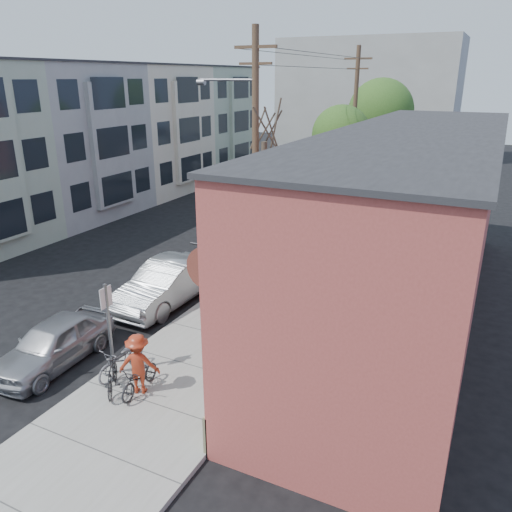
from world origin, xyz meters
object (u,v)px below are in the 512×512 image
at_px(parking_meter_near, 200,286).
at_px(tree_bare, 264,209).
at_px(patron_grey, 233,370).
at_px(car_4, 326,187).
at_px(car_0, 53,343).
at_px(parking_meter_far, 291,225).
at_px(tree_leafy_far, 381,112).
at_px(sign_post, 109,321).
at_px(utility_pole_near, 254,151).
at_px(car_2, 253,233).
at_px(parked_bike_a, 112,376).
at_px(patio_chair_b, 252,367).
at_px(patio_chair_a, 260,357).
at_px(bus, 307,166).
at_px(tree_leafy_mid, 341,135).
at_px(patron_green, 269,324).
at_px(parked_bike_b, 121,360).
at_px(car_3, 293,206).
at_px(car_1, 168,283).
at_px(cyclist, 139,364).

height_order(parking_meter_near, tree_bare, tree_bare).
bearing_deg(patron_grey, car_4, -155.33).
bearing_deg(car_0, parking_meter_far, 79.09).
distance_m(tree_leafy_far, car_0, 30.98).
bearing_deg(sign_post, utility_pole_near, 89.75).
distance_m(utility_pole_near, tree_leafy_far, 21.07).
relative_size(car_2, car_4, 1.09).
bearing_deg(parked_bike_a, sign_post, 97.31).
bearing_deg(patio_chair_b, parking_meter_near, 154.56).
relative_size(utility_pole_near, tree_bare, 1.78).
relative_size(patio_chair_a, bus, 0.08).
relative_size(car_2, bus, 0.49).
xyz_separation_m(parking_meter_near, patio_chair_a, (3.88, -2.96, -0.39)).
bearing_deg(tree_bare, tree_leafy_mid, 90.00).
distance_m(parking_meter_near, car_4, 19.49).
xyz_separation_m(patron_green, car_0, (-5.57, -3.43, -0.32)).
xyz_separation_m(tree_bare, patron_green, (3.02, -6.06, -1.94)).
bearing_deg(car_0, patio_chair_b, 12.50).
bearing_deg(tree_leafy_mid, parked_bike_a, -89.64).
bearing_deg(car_2, tree_bare, -54.38).
xyz_separation_m(patron_green, bus, (-7.96, 24.54, 0.57)).
height_order(parked_bike_b, car_3, car_3).
height_order(car_2, car_4, car_4).
xyz_separation_m(tree_leafy_far, car_3, (-2.27, -11.83, -4.94)).
height_order(tree_leafy_far, car_0, tree_leafy_far).
relative_size(utility_pole_near, patio_chair_a, 11.36).
xyz_separation_m(tree_leafy_far, parked_bike_b, (-0.18, -30.20, -5.12)).
height_order(parking_meter_far, car_2, car_2).
xyz_separation_m(utility_pole_near, tree_bare, (0.41, 0.09, -2.44)).
height_order(utility_pole_near, car_3, utility_pole_near).
distance_m(parking_meter_near, parked_bike_a, 5.68).
bearing_deg(patio_chair_a, parking_meter_near, 166.73).
bearing_deg(parked_bike_a, patio_chair_a, 7.19).
xyz_separation_m(patio_chair_b, car_2, (-5.34, 10.86, 0.21)).
bearing_deg(patio_chair_a, utility_pole_near, 141.52).
bearing_deg(tree_leafy_far, parked_bike_a, -89.76).
bearing_deg(parking_meter_near, parking_meter_far, 90.00).
relative_size(patio_chair_b, car_0, 0.21).
distance_m(parking_meter_near, parking_meter_far, 8.83).
relative_size(car_1, bus, 0.44).
relative_size(sign_post, car_0, 0.68).
xyz_separation_m(patron_grey, parked_bike_a, (-3.04, -1.30, -0.29)).
xyz_separation_m(tree_bare, tree_leafy_far, (0.00, 20.97, 2.78)).
bearing_deg(car_3, tree_bare, -76.23).
bearing_deg(parking_meter_far, tree_leafy_far, 88.09).
distance_m(cyclist, car_4, 24.93).
xyz_separation_m(sign_post, parking_meter_far, (-0.10, 13.77, -0.85)).
bearing_deg(tree_bare, sign_post, -92.78).
height_order(tree_leafy_mid, parked_bike_a, tree_leafy_mid).
height_order(patio_chair_a, cyclist, cyclist).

